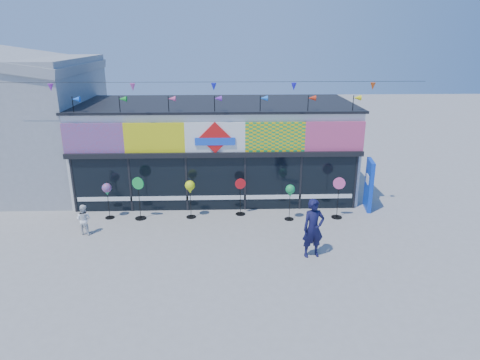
{
  "coord_description": "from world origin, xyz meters",
  "views": [
    {
      "loc": [
        0.42,
        -13.22,
        6.93
      ],
      "look_at": [
        0.95,
        2.0,
        1.78
      ],
      "focal_mm": 32.0,
      "sensor_mm": 36.0,
      "label": 1
    }
  ],
  "objects_px": {
    "spinner_1": "(139,197)",
    "spinner_4": "(290,192)",
    "adult_man": "(313,228)",
    "child": "(84,219)",
    "spinner_5": "(338,197)",
    "spinner_2": "(190,188)",
    "spinner_3": "(240,196)",
    "blue_sign": "(369,185)",
    "spinner_0": "(107,190)"
  },
  "relations": [
    {
      "from": "spinner_2",
      "to": "spinner_3",
      "type": "distance_m",
      "value": 2.05
    },
    {
      "from": "child",
      "to": "spinner_5",
      "type": "bearing_deg",
      "value": -160.06
    },
    {
      "from": "blue_sign",
      "to": "child",
      "type": "xyz_separation_m",
      "value": [
        -11.14,
        -2.03,
        -0.49
      ]
    },
    {
      "from": "spinner_0",
      "to": "child",
      "type": "distance_m",
      "value": 1.63
    },
    {
      "from": "blue_sign",
      "to": "child",
      "type": "relative_size",
      "value": 1.85
    },
    {
      "from": "blue_sign",
      "to": "spinner_1",
      "type": "height_order",
      "value": "blue_sign"
    },
    {
      "from": "spinner_0",
      "to": "spinner_3",
      "type": "distance_m",
      "value": 5.27
    },
    {
      "from": "spinner_0",
      "to": "spinner_1",
      "type": "relative_size",
      "value": 0.84
    },
    {
      "from": "spinner_0",
      "to": "adult_man",
      "type": "xyz_separation_m",
      "value": [
        7.5,
        -3.37,
        -0.17
      ]
    },
    {
      "from": "spinner_1",
      "to": "spinner_3",
      "type": "distance_m",
      "value": 4.01
    },
    {
      "from": "spinner_4",
      "to": "child",
      "type": "height_order",
      "value": "spinner_4"
    },
    {
      "from": "spinner_3",
      "to": "spinner_5",
      "type": "distance_m",
      "value": 3.88
    },
    {
      "from": "spinner_0",
      "to": "adult_man",
      "type": "relative_size",
      "value": 0.73
    },
    {
      "from": "blue_sign",
      "to": "spinner_3",
      "type": "height_order",
      "value": "blue_sign"
    },
    {
      "from": "spinner_2",
      "to": "spinner_0",
      "type": "bearing_deg",
      "value": 179.11
    },
    {
      "from": "spinner_3",
      "to": "adult_man",
      "type": "xyz_separation_m",
      "value": [
        2.24,
        -3.55,
        0.18
      ]
    },
    {
      "from": "spinner_1",
      "to": "spinner_4",
      "type": "xyz_separation_m",
      "value": [
        5.92,
        -0.27,
        0.25
      ]
    },
    {
      "from": "spinner_1",
      "to": "spinner_5",
      "type": "bearing_deg",
      "value": -1.19
    },
    {
      "from": "spinner_1",
      "to": "spinner_5",
      "type": "distance_m",
      "value": 7.85
    },
    {
      "from": "spinner_3",
      "to": "spinner_1",
      "type": "bearing_deg",
      "value": -175.73
    },
    {
      "from": "blue_sign",
      "to": "spinner_1",
      "type": "relative_size",
      "value": 1.22
    },
    {
      "from": "spinner_5",
      "to": "child",
      "type": "xyz_separation_m",
      "value": [
        -9.64,
        -1.14,
        -0.32
      ]
    },
    {
      "from": "spinner_3",
      "to": "adult_man",
      "type": "distance_m",
      "value": 4.2
    },
    {
      "from": "spinner_3",
      "to": "child",
      "type": "height_order",
      "value": "spinner_3"
    },
    {
      "from": "spinner_3",
      "to": "spinner_4",
      "type": "distance_m",
      "value": 2.03
    },
    {
      "from": "spinner_5",
      "to": "spinner_3",
      "type": "bearing_deg",
      "value": 173.17
    },
    {
      "from": "spinner_0",
      "to": "adult_man",
      "type": "distance_m",
      "value": 8.22
    },
    {
      "from": "spinner_1",
      "to": "spinner_4",
      "type": "bearing_deg",
      "value": -2.62
    },
    {
      "from": "spinner_1",
      "to": "spinner_4",
      "type": "height_order",
      "value": "spinner_1"
    },
    {
      "from": "blue_sign",
      "to": "spinner_4",
      "type": "height_order",
      "value": "blue_sign"
    },
    {
      "from": "spinner_0",
      "to": "spinner_5",
      "type": "distance_m",
      "value": 9.11
    },
    {
      "from": "blue_sign",
      "to": "adult_man",
      "type": "distance_m",
      "value": 5.05
    },
    {
      "from": "spinner_2",
      "to": "child",
      "type": "bearing_deg",
      "value": -160.09
    },
    {
      "from": "spinner_3",
      "to": "spinner_2",
      "type": "bearing_deg",
      "value": -173.49
    },
    {
      "from": "child",
      "to": "adult_man",
      "type": "bearing_deg",
      "value": 179.56
    },
    {
      "from": "adult_man",
      "to": "child",
      "type": "height_order",
      "value": "adult_man"
    },
    {
      "from": "spinner_2",
      "to": "blue_sign",
      "type": "bearing_deg",
      "value": 5.12
    },
    {
      "from": "blue_sign",
      "to": "spinner_1",
      "type": "distance_m",
      "value": 9.38
    },
    {
      "from": "spinner_1",
      "to": "spinner_0",
      "type": "bearing_deg",
      "value": 174.48
    },
    {
      "from": "blue_sign",
      "to": "spinner_1",
      "type": "xyz_separation_m",
      "value": [
        -9.35,
        -0.73,
        -0.15
      ]
    },
    {
      "from": "blue_sign",
      "to": "spinner_0",
      "type": "relative_size",
      "value": 1.45
    },
    {
      "from": "blue_sign",
      "to": "spinner_2",
      "type": "bearing_deg",
      "value": -167.04
    },
    {
      "from": "spinner_4",
      "to": "adult_man",
      "type": "height_order",
      "value": "adult_man"
    },
    {
      "from": "spinner_4",
      "to": "spinner_1",
      "type": "bearing_deg",
      "value": 177.38
    },
    {
      "from": "spinner_2",
      "to": "adult_man",
      "type": "relative_size",
      "value": 0.78
    },
    {
      "from": "spinner_3",
      "to": "child",
      "type": "xyz_separation_m",
      "value": [
        -5.79,
        -1.6,
        -0.24
      ]
    },
    {
      "from": "spinner_2",
      "to": "spinner_4",
      "type": "xyz_separation_m",
      "value": [
        3.91,
        -0.34,
        -0.08
      ]
    },
    {
      "from": "spinner_0",
      "to": "spinner_5",
      "type": "height_order",
      "value": "spinner_5"
    },
    {
      "from": "adult_man",
      "to": "child",
      "type": "relative_size",
      "value": 1.74
    },
    {
      "from": "spinner_1",
      "to": "spinner_2",
      "type": "distance_m",
      "value": 2.03
    }
  ]
}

